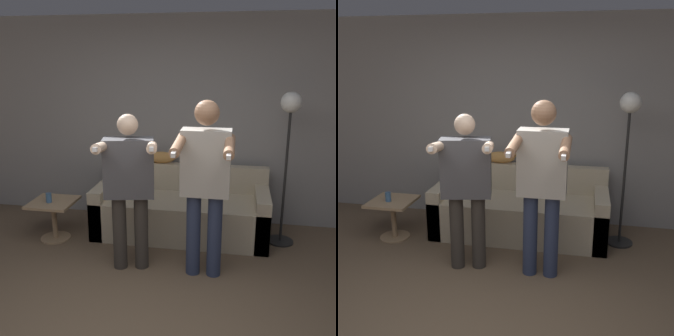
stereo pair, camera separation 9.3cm
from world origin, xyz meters
TOP-DOWN VIEW (x-y plane):
  - wall_back at (0.00, 2.66)m, footprint 10.00×0.05m
  - couch at (0.07, 2.13)m, footprint 2.05×0.83m
  - person_left at (-0.31, 1.22)m, footprint 0.64×0.75m
  - person_right at (0.42, 1.22)m, footprint 0.53×0.68m
  - cat at (-0.23, 2.44)m, footprint 0.51×0.12m
  - floor_lamp at (1.24, 2.10)m, footprint 0.30×0.30m
  - side_table at (-1.39, 1.71)m, footprint 0.50×0.50m
  - cup at (-1.41, 1.67)m, footprint 0.06×0.06m

SIDE VIEW (x-z plane):
  - couch at x=0.07m, z-range -0.12..0.68m
  - side_table at x=-1.39m, z-range 0.11..0.58m
  - cup at x=-1.41m, z-range 0.47..0.58m
  - cat at x=-0.23m, z-range 0.79..0.97m
  - person_left at x=-0.31m, z-range 0.13..1.71m
  - person_right at x=0.42m, z-range 0.14..1.86m
  - wall_back at x=0.00m, z-range 0.00..2.60m
  - floor_lamp at x=1.24m, z-range 0.47..2.21m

